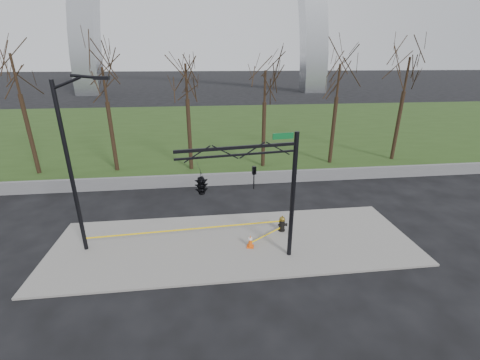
{
  "coord_description": "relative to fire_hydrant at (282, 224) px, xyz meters",
  "views": [
    {
      "loc": [
        -1.36,
        -13.56,
        8.75
      ],
      "look_at": [
        0.52,
        2.0,
        2.66
      ],
      "focal_mm": 23.34,
      "sensor_mm": 36.0,
      "label": 1
    }
  ],
  "objects": [
    {
      "name": "fire_hydrant",
      "position": [
        0.0,
        0.0,
        0.0
      ],
      "size": [
        0.56,
        0.36,
        0.89
      ],
      "rotation": [
        0.0,
        0.0,
        -0.21
      ],
      "color": "black",
      "rests_on": "sidewalk"
    },
    {
      "name": "traffic_cone",
      "position": [
        -1.94,
        -1.35,
        -0.08
      ],
      "size": [
        0.4,
        0.4,
        0.66
      ],
      "rotation": [
        0.0,
        0.0,
        -0.21
      ],
      "color": "#E14D0B",
      "rests_on": "sidewalk"
    },
    {
      "name": "grass_strip",
      "position": [
        -2.65,
        29.21,
        -0.48
      ],
      "size": [
        120.0,
        40.0,
        0.06
      ],
      "primitive_type": "cube",
      "color": "#263D16",
      "rests_on": "ground"
    },
    {
      "name": "sidewalk",
      "position": [
        -2.65,
        -0.79,
        -0.46
      ],
      "size": [
        18.0,
        6.0,
        0.1
      ],
      "primitive_type": "cube",
      "color": "gray",
      "rests_on": "ground"
    },
    {
      "name": "traffic_signal_mast",
      "position": [
        -3.41,
        -2.62,
        3.64
      ],
      "size": [
        5.06,
        2.53,
        6.0
      ],
      "rotation": [
        0.0,
        0.0,
        0.13
      ],
      "color": "black",
      "rests_on": "ground"
    },
    {
      "name": "street_light",
      "position": [
        -9.69,
        -0.57,
        4.19
      ],
      "size": [
        2.39,
        0.45,
        8.21
      ],
      "rotation": [
        0.0,
        0.0,
        -0.11
      ],
      "color": "black",
      "rests_on": "ground"
    },
    {
      "name": "tree_row",
      "position": [
        -5.11,
        11.21,
        4.37
      ],
      "size": [
        41.09,
        4.0,
        9.75
      ],
      "color": "black",
      "rests_on": "ground"
    },
    {
      "name": "ground",
      "position": [
        -2.65,
        -0.79,
        -0.51
      ],
      "size": [
        500.0,
        500.0,
        0.0
      ],
      "primitive_type": "plane",
      "color": "black",
      "rests_on": "ground"
    },
    {
      "name": "guardrail",
      "position": [
        -2.65,
        7.21,
        -0.06
      ],
      "size": [
        60.0,
        0.3,
        0.9
      ],
      "primitive_type": "cube",
      "color": "#59595B",
      "rests_on": "ground"
    },
    {
      "name": "caution_tape",
      "position": [
        -4.2,
        -0.35,
        0.1
      ],
      "size": [
        9.9,
        1.36,
        0.45
      ],
      "color": "yellow",
      "rests_on": "ground"
    }
  ]
}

